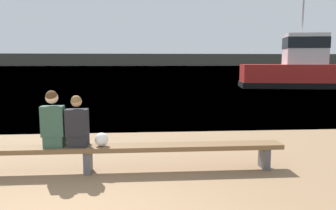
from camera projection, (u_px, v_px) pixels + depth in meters
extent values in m
plane|color=teal|center=(139.00, 67.00, 128.01)|extent=(240.00, 240.00, 0.00)
cube|color=#4C4C42|center=(140.00, 60.00, 162.33)|extent=(600.00, 12.00, 5.76)
cube|color=brown|center=(88.00, 149.00, 6.02)|extent=(7.31, 0.41, 0.09)
cube|color=#515156|center=(264.00, 157.00, 6.32)|extent=(0.12, 0.35, 0.41)
cube|color=#515156|center=(88.00, 162.00, 6.06)|extent=(0.12, 0.35, 0.41)
cube|color=#2D4C3D|center=(55.00, 141.00, 6.02)|extent=(0.35, 0.36, 0.21)
cube|color=#2D4C3D|center=(53.00, 121.00, 5.89)|extent=(0.40, 0.22, 0.55)
sphere|color=beige|center=(52.00, 98.00, 5.83)|extent=(0.22, 0.22, 0.22)
sphere|color=#472D19|center=(51.00, 96.00, 5.81)|extent=(0.20, 0.20, 0.20)
cube|color=black|center=(79.00, 140.00, 6.05)|extent=(0.35, 0.36, 0.21)
cube|color=black|center=(77.00, 122.00, 5.92)|extent=(0.40, 0.22, 0.49)
sphere|color=tan|center=(76.00, 102.00, 5.87)|extent=(0.20, 0.20, 0.20)
sphere|color=brown|center=(76.00, 100.00, 5.86)|extent=(0.18, 0.18, 0.18)
ellipsoid|color=white|center=(102.00, 139.00, 6.01)|extent=(0.25, 0.20, 0.25)
cube|color=red|center=(298.00, 76.00, 25.74)|extent=(9.10, 4.40, 1.82)
cube|color=black|center=(298.00, 85.00, 25.83)|extent=(9.29, 4.54, 0.44)
cube|color=silver|center=(305.00, 49.00, 25.42)|extent=(3.31, 2.26, 2.38)
cube|color=black|center=(306.00, 43.00, 25.36)|extent=(3.38, 2.33, 0.86)
cylinder|color=#B2B2B7|center=(303.00, 15.00, 25.12)|extent=(0.14, 0.14, 2.75)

